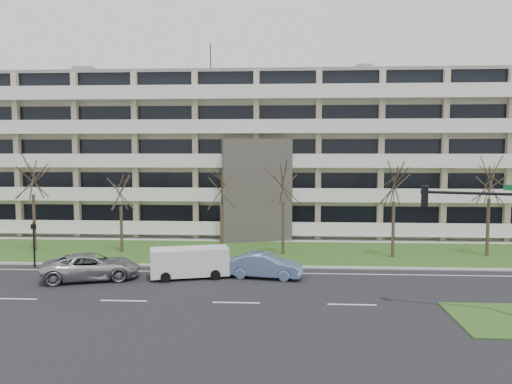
# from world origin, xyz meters

# --- Properties ---
(ground) EXTENTS (160.00, 160.00, 0.00)m
(ground) POSITION_xyz_m (0.00, 0.00, 0.00)
(ground) COLOR black
(ground) RESTS_ON ground
(grass_verge) EXTENTS (90.00, 10.00, 0.06)m
(grass_verge) POSITION_xyz_m (0.00, 13.00, 0.03)
(grass_verge) COLOR #314F1A
(grass_verge) RESTS_ON ground
(curb) EXTENTS (90.00, 0.35, 0.12)m
(curb) POSITION_xyz_m (0.00, 8.00, 0.06)
(curb) COLOR #B2B2AD
(curb) RESTS_ON ground
(sidewalk) EXTENTS (90.00, 2.00, 0.08)m
(sidewalk) POSITION_xyz_m (0.00, 18.50, 0.04)
(sidewalk) COLOR #B2B2AD
(sidewalk) RESTS_ON ground
(lane_edge_line) EXTENTS (90.00, 0.12, 0.01)m
(lane_edge_line) POSITION_xyz_m (0.00, 6.50, 0.01)
(lane_edge_line) COLOR white
(lane_edge_line) RESTS_ON ground
(apartment_building) EXTENTS (60.50, 15.10, 18.75)m
(apartment_building) POSITION_xyz_m (-0.01, 25.32, 7.61)
(apartment_building) COLOR #C4B898
(apartment_building) RESTS_ON ground
(silver_pickup) EXTENTS (6.35, 4.25, 1.62)m
(silver_pickup) POSITION_xyz_m (-9.40, 4.27, 0.81)
(silver_pickup) COLOR #A3A5AA
(silver_pickup) RESTS_ON ground
(blue_sedan) EXTENTS (4.86, 2.34, 1.54)m
(blue_sedan) POSITION_xyz_m (1.30, 5.31, 0.77)
(blue_sedan) COLOR #7B9BD6
(blue_sedan) RESTS_ON ground
(white_van) EXTENTS (5.11, 2.97, 1.87)m
(white_van) POSITION_xyz_m (-3.37, 5.07, 1.12)
(white_van) COLOR white
(white_van) RESTS_ON ground
(traffic_signal) EXTENTS (5.27, 1.96, 6.37)m
(traffic_signal) POSITION_xyz_m (12.47, -1.89, 4.12)
(traffic_signal) COLOR black
(traffic_signal) RESTS_ON ground
(pedestrian_signal) EXTENTS (0.35, 0.32, 3.12)m
(pedestrian_signal) POSITION_xyz_m (-14.54, 7.23, 1.98)
(pedestrian_signal) COLOR black
(pedestrian_signal) RESTS_ON ground
(tree_1) EXTENTS (4.05, 4.05, 8.10)m
(tree_1) POSITION_xyz_m (-17.21, 12.51, 6.30)
(tree_1) COLOR #382B21
(tree_1) RESTS_ON ground
(tree_2) EXTENTS (3.24, 3.24, 6.48)m
(tree_2) POSITION_xyz_m (-10.23, 12.54, 5.03)
(tree_2) COLOR #382B21
(tree_2) RESTS_ON ground
(tree_3) EXTENTS (3.52, 3.52, 7.04)m
(tree_3) POSITION_xyz_m (-2.18, 11.31, 5.47)
(tree_3) COLOR #382B21
(tree_3) RESTS_ON ground
(tree_4) EXTENTS (3.68, 3.68, 7.35)m
(tree_4) POSITION_xyz_m (2.41, 12.44, 5.72)
(tree_4) COLOR #382B21
(tree_4) RESTS_ON ground
(tree_5) EXTENTS (3.78, 3.78, 7.56)m
(tree_5) POSITION_xyz_m (10.58, 11.71, 5.88)
(tree_5) COLOR #382B21
(tree_5) RESTS_ON ground
(tree_6) EXTENTS (3.90, 3.90, 7.81)m
(tree_6) POSITION_xyz_m (17.79, 12.58, 6.07)
(tree_6) COLOR #382B21
(tree_6) RESTS_ON ground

